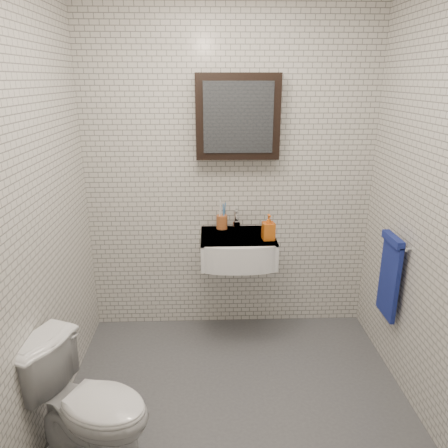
# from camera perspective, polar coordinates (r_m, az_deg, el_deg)

# --- Properties ---
(ground) EXTENTS (2.20, 2.00, 0.01)m
(ground) POSITION_cam_1_polar(r_m,az_deg,el_deg) (3.00, 1.68, -22.18)
(ground) COLOR #4D4F55
(ground) RESTS_ON ground
(room_shell) EXTENTS (2.22, 2.02, 2.51)m
(room_shell) POSITION_cam_1_polar(r_m,az_deg,el_deg) (2.33, 2.01, 6.20)
(room_shell) COLOR silver
(room_shell) RESTS_ON ground
(washbasin) EXTENTS (0.55, 0.50, 0.20)m
(washbasin) POSITION_cam_1_polar(r_m,az_deg,el_deg) (3.24, 1.85, -3.32)
(washbasin) COLOR white
(washbasin) RESTS_ON room_shell
(faucet) EXTENTS (0.06, 0.20, 0.15)m
(faucet) POSITION_cam_1_polar(r_m,az_deg,el_deg) (3.37, 1.66, 0.47)
(faucet) COLOR silver
(faucet) RESTS_ON washbasin
(mirror_cabinet) EXTENTS (0.60, 0.15, 0.60)m
(mirror_cabinet) POSITION_cam_1_polar(r_m,az_deg,el_deg) (3.21, 1.80, 13.82)
(mirror_cabinet) COLOR black
(mirror_cabinet) RESTS_ON room_shell
(towel_rail) EXTENTS (0.09, 0.30, 0.58)m
(towel_rail) POSITION_cam_1_polar(r_m,az_deg,el_deg) (3.14, 20.86, -6.00)
(towel_rail) COLOR silver
(towel_rail) RESTS_ON room_shell
(toothbrush_cup) EXTENTS (0.11, 0.11, 0.23)m
(toothbrush_cup) POSITION_cam_1_polar(r_m,az_deg,el_deg) (3.38, -0.27, 0.35)
(toothbrush_cup) COLOR #AC592B
(toothbrush_cup) RESTS_ON washbasin
(soap_bottle) EXTENTS (0.09, 0.10, 0.19)m
(soap_bottle) POSITION_cam_1_polar(r_m,az_deg,el_deg) (3.16, 5.84, -0.40)
(soap_bottle) COLOR orange
(soap_bottle) RESTS_ON washbasin
(toilet) EXTENTS (0.78, 0.63, 0.70)m
(toilet) POSITION_cam_1_polar(r_m,az_deg,el_deg) (2.56, -17.21, -21.60)
(toilet) COLOR white
(toilet) RESTS_ON ground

